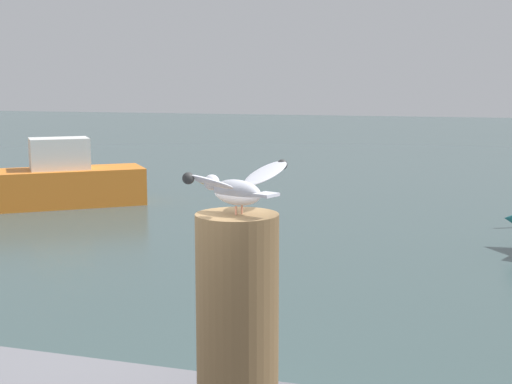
% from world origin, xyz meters
% --- Properties ---
extents(mooring_post, '(0.33, 0.33, 0.93)m').
position_xyz_m(mooring_post, '(1.12, -0.58, 1.96)').
color(mooring_post, brown).
rests_on(mooring_post, harbor_quay).
extents(seagull, '(0.38, 0.58, 0.19)m').
position_xyz_m(seagull, '(1.11, -0.58, 2.53)').
color(seagull, tan).
rests_on(seagull, mooring_post).
extents(boat_orange, '(5.50, 4.67, 1.75)m').
position_xyz_m(boat_orange, '(-8.38, 11.02, 0.53)').
color(boat_orange, orange).
rests_on(boat_orange, ground_plane).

